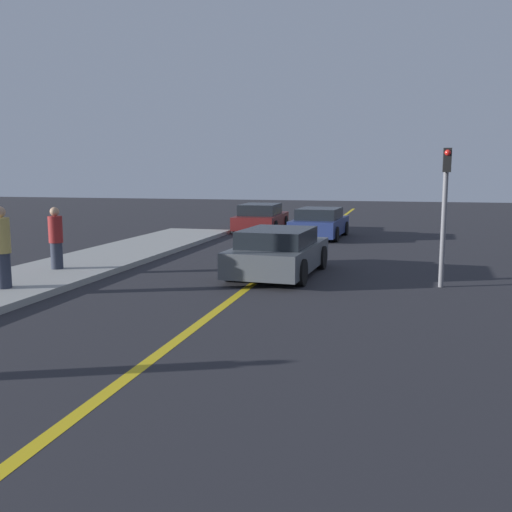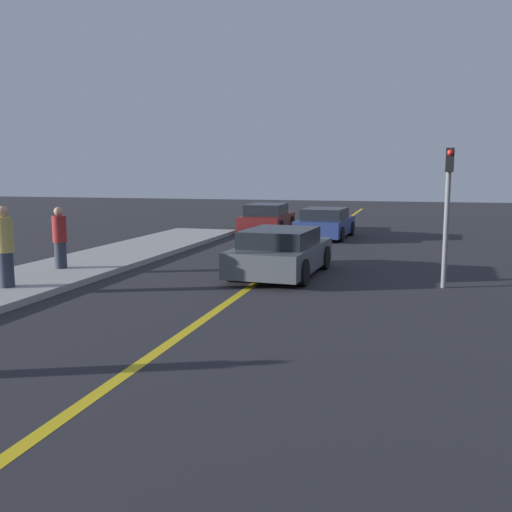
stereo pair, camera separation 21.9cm
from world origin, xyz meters
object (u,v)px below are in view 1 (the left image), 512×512
car_ahead_center (279,252)px  car_parked_left_lot (261,218)px  pedestrian_far_standing (56,238)px  traffic_light (445,201)px  car_far_distant (320,223)px  pedestrian_mid_group (2,248)px

car_ahead_center → car_parked_left_lot: size_ratio=0.95×
pedestrian_far_standing → traffic_light: 10.00m
car_far_distant → car_parked_left_lot: (-3.11, 2.33, 0.00)m
pedestrian_mid_group → car_far_distant: bearing=68.0°
car_ahead_center → car_far_distant: (-0.17, 9.10, -0.01)m
traffic_light → car_far_distant: bearing=113.7°
car_far_distant → pedestrian_far_standing: pedestrian_far_standing is taller
pedestrian_far_standing → car_far_distant: bearing=61.7°
car_parked_left_lot → traffic_light: (7.39, -12.09, 1.45)m
car_ahead_center → pedestrian_far_standing: bearing=-163.6°
car_ahead_center → pedestrian_mid_group: size_ratio=2.33×
pedestrian_far_standing → traffic_light: traffic_light is taller
car_far_distant → pedestrian_far_standing: size_ratio=2.51×
car_ahead_center → traffic_light: 4.41m
pedestrian_far_standing → traffic_light: bearing=4.0°
car_far_distant → car_parked_left_lot: size_ratio=0.92×
car_far_distant → car_ahead_center: bearing=-85.7°
car_ahead_center → traffic_light: (4.11, -0.66, 1.44)m
car_far_distant → car_parked_left_lot: 3.88m
pedestrian_mid_group → pedestrian_far_standing: 2.62m
car_far_distant → pedestrian_mid_group: pedestrian_mid_group is taller
car_far_distant → traffic_light: bearing=-63.1°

